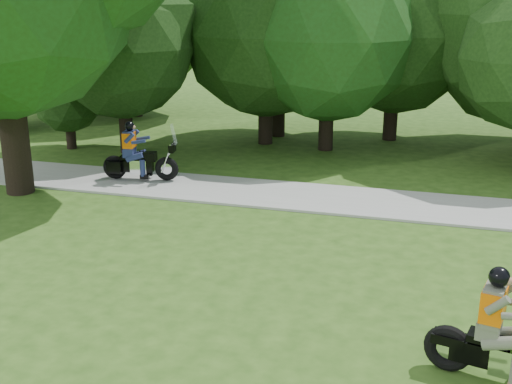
# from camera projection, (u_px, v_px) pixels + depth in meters

# --- Properties ---
(walkway) EXTENTS (60.00, 2.20, 0.06)m
(walkway) POSITION_uv_depth(u_px,v_px,m) (457.00, 210.00, 14.65)
(walkway) COLOR #9A9A95
(walkway) RESTS_ON ground
(chopper_motorcycle) EXTENTS (2.20, 0.87, 1.59)m
(chopper_motorcycle) POSITION_uv_depth(u_px,v_px,m) (505.00, 344.00, 8.00)
(chopper_motorcycle) COLOR black
(chopper_motorcycle) RESTS_ON ground
(touring_motorcycle) EXTENTS (2.04, 0.82, 1.56)m
(touring_motorcycle) POSITION_uv_depth(u_px,v_px,m) (135.00, 159.00, 16.78)
(touring_motorcycle) COLOR black
(touring_motorcycle) RESTS_ON walkway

